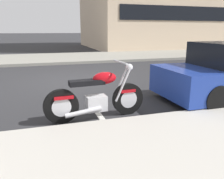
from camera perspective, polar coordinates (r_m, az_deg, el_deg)
ground_plane at (r=8.16m, az=-9.18°, el=2.11°), size 260.00×260.00×0.00m
sidewalk_far_curb at (r=19.53m, az=25.23°, el=8.27°), size 120.00×5.00×0.14m
parking_stall_stripe at (r=4.94m, az=-3.44°, el=-5.91°), size 0.12×2.20×0.01m
parked_motorcycle at (r=4.56m, az=-3.69°, el=-1.92°), size 2.04×0.62×1.13m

